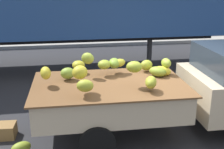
# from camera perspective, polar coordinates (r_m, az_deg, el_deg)

# --- Properties ---
(ground) EXTENTS (220.00, 220.00, 0.00)m
(ground) POSITION_cam_1_polar(r_m,az_deg,el_deg) (6.14, 9.35, -10.80)
(ground) COLOR #28282B
(curb_strip) EXTENTS (80.00, 0.80, 0.16)m
(curb_strip) POSITION_cam_1_polar(r_m,az_deg,el_deg) (13.81, -1.49, 6.21)
(curb_strip) COLOR gray
(curb_strip) RESTS_ON ground
(pickup_truck) EXTENTS (5.14, 1.90, 1.70)m
(pickup_truck) POSITION_cam_1_polar(r_m,az_deg,el_deg) (6.14, 18.43, -2.40)
(pickup_truck) COLOR #CCB793
(pickup_truck) RESTS_ON ground
(fallen_banana_bunch_near_tailgate) EXTENTS (0.42, 0.37, 0.21)m
(fallen_banana_bunch_near_tailgate) POSITION_cam_1_polar(r_m,az_deg,el_deg) (5.55, -17.50, -13.61)
(fallen_banana_bunch_near_tailgate) COLOR olive
(fallen_banana_bunch_near_tailgate) RESTS_ON ground
(produce_crate) EXTENTS (0.54, 0.39, 0.27)m
(produce_crate) POSITION_cam_1_polar(r_m,az_deg,el_deg) (6.15, -20.89, -10.35)
(produce_crate) COLOR olive
(produce_crate) RESTS_ON ground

